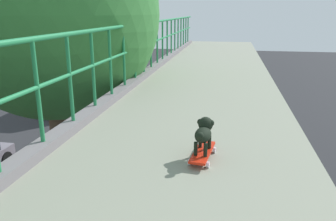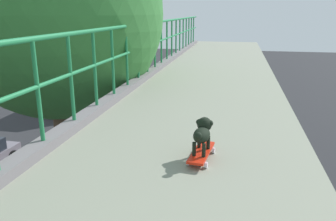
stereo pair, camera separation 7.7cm
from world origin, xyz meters
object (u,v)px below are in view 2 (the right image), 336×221
at_px(city_bus, 95,75).
at_px(toy_skateboard, 201,153).
at_px(small_dog, 203,132).
at_px(car_white_seventh, 93,136).

bearing_deg(city_bus, toy_skateboard, -63.70).
height_order(city_bus, small_dog, small_dog).
xyz_separation_m(toy_skateboard, small_dog, (0.00, 0.02, 0.21)).
xyz_separation_m(car_white_seventh, small_dog, (6.43, -11.39, 4.78)).
distance_m(toy_skateboard, small_dog, 0.21).
height_order(city_bus, toy_skateboard, toy_skateboard).
bearing_deg(toy_skateboard, car_white_seventh, 119.38).
xyz_separation_m(car_white_seventh, toy_skateboard, (6.42, -11.41, 4.57)).
xyz_separation_m(car_white_seventh, city_bus, (-4.05, 9.78, 1.10)).
bearing_deg(small_dog, toy_skateboard, -104.37).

